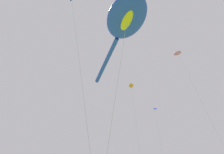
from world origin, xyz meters
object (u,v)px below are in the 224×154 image
object	(u,v)px
big_show_kite	(125,21)
small_kite_delta_white	(178,55)
small_kite_diamond_red	(133,100)
small_kite_bird_shape	(158,126)
small_kite_triangle_green	(72,5)

from	to	relation	value
big_show_kite	small_kite_delta_white	world-z (taller)	small_kite_delta_white
small_kite_delta_white	small_kite_diamond_red	bearing A→B (deg)	170.95
big_show_kite	small_kite_diamond_red	xyz separation A→B (m)	(6.86, 11.78, -0.39)
small_kite_bird_shape	small_kite_diamond_red	world-z (taller)	small_kite_diamond_red
big_show_kite	small_kite_delta_white	bearing A→B (deg)	111.89
small_kite_bird_shape	small_kite_triangle_green	bearing A→B (deg)	3.32
small_kite_diamond_red	small_kite_bird_shape	bearing A→B (deg)	-137.84
small_kite_diamond_red	small_kite_triangle_green	distance (m)	17.33
big_show_kite	small_kite_diamond_red	distance (m)	13.64
big_show_kite	small_kite_triangle_green	xyz separation A→B (m)	(-5.34, -0.47, -1.51)
small_kite_delta_white	small_kite_triangle_green	distance (m)	16.89
small_kite_delta_white	small_kite_bird_shape	bearing A→B (deg)	155.16
big_show_kite	small_kite_diamond_red	world-z (taller)	small_kite_diamond_red
small_kite_bird_shape	small_kite_diamond_red	xyz separation A→B (m)	(-2.60, 1.54, 4.65)
big_show_kite	small_kite_triangle_green	world-z (taller)	small_kite_triangle_green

